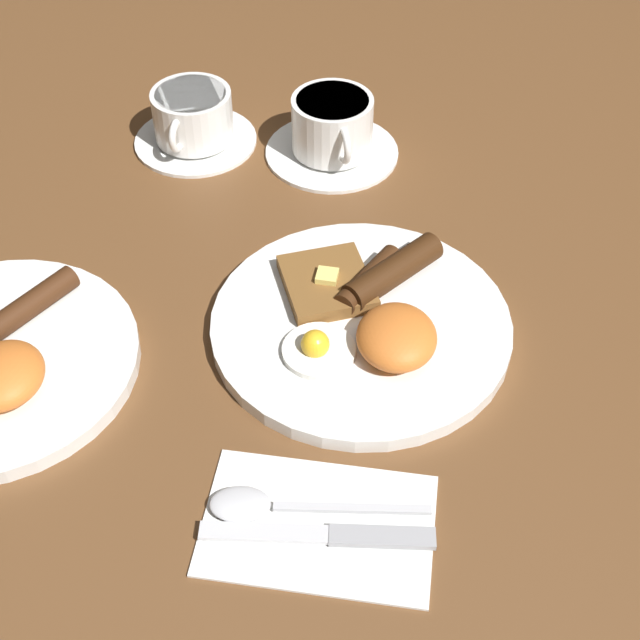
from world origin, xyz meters
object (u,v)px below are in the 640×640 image
teacup_near (330,131)px  spoon (261,505)px  knife (328,535)px  teacup_far (191,121)px  breakfast_plate_near (362,320)px

teacup_near → spoon: 0.48m
knife → spoon: bearing=-23.6°
teacup_far → breakfast_plate_near: bearing=-144.7°
breakfast_plate_near → knife: breakfast_plate_near is taller
teacup_near → spoon: (-0.48, 0.03, -0.02)m
teacup_far → spoon: teacup_far is taller
spoon → knife: bearing=155.7°
breakfast_plate_near → spoon: 0.21m
spoon → breakfast_plate_near: bearing=-111.9°
teacup_far → knife: teacup_far is taller
breakfast_plate_near → spoon: (-0.20, 0.07, -0.01)m
teacup_far → spoon: (-0.50, -0.14, -0.02)m
knife → spoon: size_ratio=1.05×
teacup_far → spoon: bearing=-164.7°
knife → teacup_near: bearing=-88.4°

